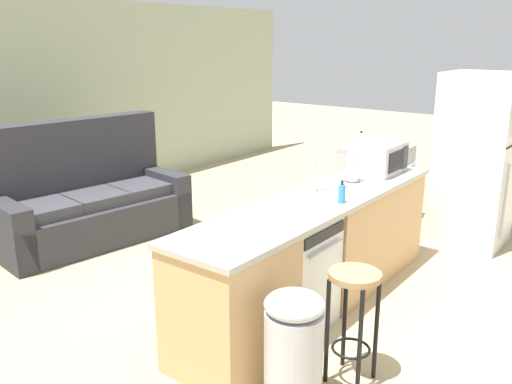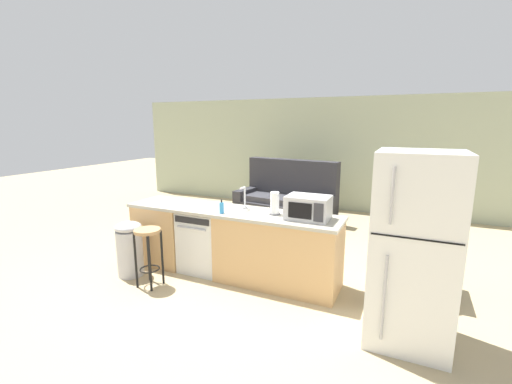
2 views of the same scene
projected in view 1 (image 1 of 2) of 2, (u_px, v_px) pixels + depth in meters
The scene contains 14 objects.
ground_plane at pixel (306, 310), 4.35m from camera, with size 24.00×24.00×0.00m, color tan.
wall_back at pixel (34, 106), 6.69m from camera, with size 10.00×0.06×2.60m.
kitchen_counter at pixel (323, 252), 4.42m from camera, with size 2.94×0.66×0.90m.
dishwasher at pixel (289, 272), 4.04m from camera, with size 0.58×0.61×0.84m.
stove_range at pixel (375, 184), 6.34m from camera, with size 0.76×0.68×0.90m.
refrigerator at pixel (476, 160), 5.58m from camera, with size 0.72×0.73×1.78m.
microwave at pixel (379, 158), 4.98m from camera, with size 0.50×0.37×0.28m.
sink_faucet at pixel (316, 176), 4.37m from camera, with size 0.07×0.18×0.30m.
paper_towel_roll at pixel (353, 166), 4.67m from camera, with size 0.14×0.14×0.28m.
soap_bottle at pixel (342, 194), 4.08m from camera, with size 0.06×0.06×0.18m.
kettle at pixel (361, 140), 6.14m from camera, with size 0.21×0.17×0.19m.
bar_stool at pixel (353, 303), 3.32m from camera, with size 0.32×0.32×0.74m.
trash_bin at pixel (293, 351), 3.09m from camera, with size 0.35×0.35×0.74m.
couch at pixel (86, 202), 5.84m from camera, with size 2.10×1.15×1.27m.
Camera 1 is at (-3.35, -2.08, 2.10)m, focal length 38.00 mm.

